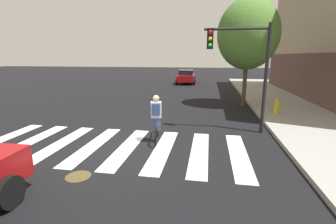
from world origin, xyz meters
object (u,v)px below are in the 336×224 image
manhole_cover (78,176)px  fire_hydrant (277,106)px  cyclist (156,119)px  street_tree_near (248,34)px  sedan_mid (186,77)px  traffic_light_near (245,60)px

manhole_cover → fire_hydrant: fire_hydrant is taller
cyclist → street_tree_near: street_tree_near is taller
sedan_mid → cyclist: size_ratio=2.63×
traffic_light_near → fire_hydrant: (2.10, 2.87, -2.33)m
traffic_light_near → cyclist: bearing=-151.0°
street_tree_near → sedan_mid: bearing=111.3°
manhole_cover → cyclist: size_ratio=0.38×
manhole_cover → cyclist: (1.42, 2.88, 0.84)m
fire_hydrant → street_tree_near: street_tree_near is taller
fire_hydrant → street_tree_near: bearing=117.1°
traffic_light_near → street_tree_near: bearing=81.4°
fire_hydrant → street_tree_near: 4.66m
traffic_light_near → street_tree_near: street_tree_near is taller
sedan_mid → street_tree_near: 13.36m
traffic_light_near → street_tree_near: (0.81, 5.38, 1.38)m
cyclist → street_tree_near: 8.78m
fire_hydrant → traffic_light_near: bearing=-126.2°
cyclist → fire_hydrant: size_ratio=2.18×
manhole_cover → street_tree_near: (5.33, 9.98, 4.23)m
manhole_cover → traffic_light_near: (4.52, 4.60, 2.86)m
traffic_light_near → street_tree_near: size_ratio=0.67×
traffic_light_near → fire_hydrant: 4.25m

